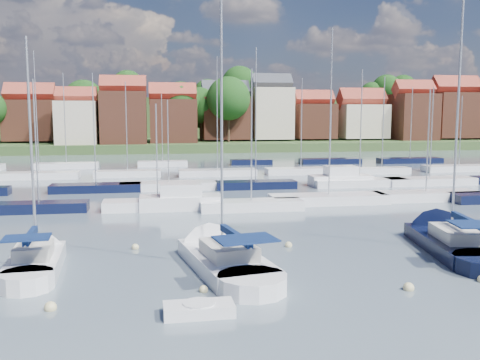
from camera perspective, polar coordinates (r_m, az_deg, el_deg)
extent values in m
plane|color=#495863|center=(66.62, -2.70, 0.07)|extent=(260.00, 260.00, 0.00)
cube|color=white|center=(30.48, -20.95, -8.60)|extent=(2.94, 6.26, 1.20)
cone|color=white|center=(34.14, -20.09, -6.88)|extent=(2.73, 3.13, 2.54)
cylinder|color=white|center=(27.58, -21.80, -10.31)|extent=(2.71, 2.71, 1.20)
cube|color=beige|center=(29.84, -21.14, -7.06)|extent=(1.94, 2.66, 0.70)
cylinder|color=#B2B2B7|center=(29.87, -21.38, 3.26)|extent=(0.14, 0.14, 11.31)
cylinder|color=#B2B2B7|center=(28.82, -21.45, -5.83)|extent=(0.32, 3.39, 0.10)
cube|color=#0E1F48|center=(28.79, -21.46, -5.54)|extent=(0.51, 3.23, 0.35)
cube|color=#0E1F48|center=(27.70, -21.80, -5.74)|extent=(2.26, 1.67, 0.08)
cube|color=white|center=(28.89, -1.57, -8.98)|extent=(4.71, 8.48, 1.20)
cone|color=white|center=(33.52, -4.24, -6.71)|extent=(3.98, 4.43, 3.34)
cylinder|color=white|center=(25.28, 1.30, -11.38)|extent=(3.88, 3.88, 1.20)
cube|color=beige|center=(28.12, -1.23, -7.43)|extent=(2.89, 3.70, 0.70)
cylinder|color=#B2B2B7|center=(28.26, -1.98, 7.14)|extent=(0.14, 0.14, 14.84)
cylinder|color=#B2B2B7|center=(26.89, -0.48, -6.24)|extent=(0.89, 4.40, 0.10)
cube|color=#0E1F48|center=(26.86, -0.48, -5.93)|extent=(1.05, 4.22, 0.35)
cube|color=#0E1F48|center=(25.50, 0.59, -6.30)|extent=(3.15, 2.48, 0.08)
cube|color=black|center=(34.95, 21.93, -6.64)|extent=(4.92, 9.01, 1.20)
cone|color=black|center=(39.83, 19.08, -4.85)|extent=(4.20, 4.68, 3.56)
cube|color=beige|center=(34.21, 22.37, -5.32)|extent=(3.04, 3.92, 0.70)
cylinder|color=#B2B2B7|center=(34.56, 22.25, 7.74)|extent=(0.14, 0.14, 16.18)
cylinder|color=#B2B2B7|center=(32.97, 23.22, -4.32)|extent=(0.88, 4.70, 0.10)
cube|color=#0E1F48|center=(32.94, 23.23, -4.06)|extent=(1.04, 4.50, 0.35)
cube|color=white|center=(22.74, -4.41, -13.69)|extent=(2.93, 1.39, 0.57)
cylinder|color=white|center=(22.68, -4.42, -13.32)|extent=(1.35, 1.35, 0.37)
sphere|color=beige|center=(24.64, -19.56, -12.93)|extent=(0.53, 0.53, 0.53)
sphere|color=beige|center=(25.51, -3.91, -11.81)|extent=(0.42, 0.42, 0.42)
sphere|color=beige|center=(26.90, 17.53, -11.12)|extent=(0.53, 0.53, 0.53)
sphere|color=beige|center=(33.66, 5.20, -7.10)|extent=(0.44, 0.44, 0.44)
sphere|color=beige|center=(33.62, -11.11, -7.22)|extent=(0.45, 0.45, 0.45)
cube|color=black|center=(47.82, -20.66, -2.82)|extent=(8.01, 2.24, 1.00)
cylinder|color=#B2B2B7|center=(47.21, -20.96, 3.86)|extent=(0.12, 0.12, 10.16)
cube|color=white|center=(46.54, -8.77, -2.70)|extent=(9.22, 2.58, 1.00)
cylinder|color=#B2B2B7|center=(45.98, -8.88, 2.94)|extent=(0.12, 0.12, 8.18)
cube|color=white|center=(45.73, 1.22, -2.79)|extent=(8.78, 2.46, 1.00)
cylinder|color=#B2B2B7|center=(45.07, 1.24, 4.78)|extent=(0.12, 0.12, 11.06)
cube|color=white|center=(49.61, 9.44, -2.10)|extent=(10.79, 3.02, 1.00)
cylinder|color=#B2B2B7|center=(48.96, 9.64, 7.10)|extent=(0.12, 0.12, 14.87)
cube|color=white|center=(53.85, 19.19, -1.67)|extent=(10.13, 2.84, 1.00)
cylinder|color=#B2B2B7|center=(53.32, 19.43, 3.96)|extent=(0.12, 0.12, 9.59)
cube|color=white|center=(46.37, -6.35, -2.51)|extent=(7.00, 2.60, 1.40)
cube|color=white|center=(46.20, -6.36, -1.16)|extent=(3.50, 2.20, 1.30)
cube|color=black|center=(58.14, -15.10, -0.88)|extent=(9.30, 2.60, 1.00)
cylinder|color=#B2B2B7|center=(57.62, -15.31, 5.27)|extent=(0.12, 0.12, 11.48)
cube|color=white|center=(58.23, -7.60, -0.68)|extent=(10.40, 2.91, 1.00)
cylinder|color=#B2B2B7|center=(57.77, -7.68, 4.12)|extent=(0.12, 0.12, 8.77)
cube|color=black|center=(58.55, 1.68, -0.58)|extent=(8.80, 2.46, 1.00)
cylinder|color=#B2B2B7|center=(58.01, 1.71, 6.94)|extent=(0.12, 0.12, 14.33)
cube|color=white|center=(61.83, 12.61, -0.33)|extent=(10.73, 3.00, 1.00)
cylinder|color=#B2B2B7|center=(61.33, 12.78, 5.76)|extent=(0.12, 0.12, 12.14)
cube|color=white|center=(65.27, 19.55, -0.19)|extent=(10.48, 2.93, 1.00)
cylinder|color=#B2B2B7|center=(64.82, 19.76, 4.76)|extent=(0.12, 0.12, 10.28)
cube|color=white|center=(61.89, 10.66, -0.14)|extent=(7.00, 2.60, 1.40)
cube|color=white|center=(61.76, 10.68, 0.88)|extent=(3.50, 2.20, 1.30)
cube|color=white|center=(71.70, -20.62, 0.40)|extent=(9.71, 2.72, 1.00)
cylinder|color=#B2B2B7|center=(71.26, -20.90, 6.75)|extent=(0.12, 0.12, 14.88)
cube|color=white|center=(70.68, -11.89, 0.62)|extent=(8.49, 2.38, 1.00)
cylinder|color=#B2B2B7|center=(70.25, -12.02, 5.61)|extent=(0.12, 0.12, 11.31)
cube|color=white|center=(70.39, -2.42, 0.74)|extent=(10.16, 2.85, 1.00)
cylinder|color=#B2B2B7|center=(69.94, -2.45, 7.10)|extent=(0.12, 0.12, 14.59)
cube|color=white|center=(72.75, 6.50, 0.91)|extent=(9.53, 2.67, 1.00)
cylinder|color=#B2B2B7|center=(72.33, 6.58, 6.00)|extent=(0.12, 0.12, 11.91)
cube|color=white|center=(75.22, 14.87, 0.92)|extent=(7.62, 2.13, 1.00)
cylinder|color=#B2B2B7|center=(74.81, 15.04, 5.93)|extent=(0.12, 0.12, 12.13)
cube|color=white|center=(81.83, 22.29, 1.12)|extent=(10.17, 2.85, 1.00)
cylinder|color=#B2B2B7|center=(81.48, 22.47, 4.87)|extent=(0.12, 0.12, 9.73)
cube|color=white|center=(83.55, -18.01, 1.42)|extent=(9.24, 2.59, 1.00)
cylinder|color=#B2B2B7|center=(83.17, -18.20, 6.28)|extent=(0.12, 0.12, 13.17)
cube|color=white|center=(83.35, -8.25, 1.69)|extent=(7.57, 2.12, 1.00)
cylinder|color=#B2B2B7|center=(83.00, -8.32, 5.55)|extent=(0.12, 0.12, 10.24)
cube|color=black|center=(84.93, 1.21, 1.86)|extent=(6.58, 1.84, 1.00)
cylinder|color=#B2B2B7|center=(84.63, 1.22, 4.90)|extent=(0.12, 0.12, 8.01)
cube|color=black|center=(88.20, 9.59, 1.96)|extent=(9.92, 2.78, 1.00)
cylinder|color=#B2B2B7|center=(87.86, 9.67, 5.84)|extent=(0.12, 0.12, 10.92)
cube|color=black|center=(92.46, 17.65, 1.96)|extent=(10.55, 2.95, 1.00)
cylinder|color=#B2B2B7|center=(92.13, 17.80, 5.84)|extent=(0.12, 0.12, 11.51)
cube|color=#3D5028|center=(143.08, -6.31, 3.99)|extent=(200.00, 70.00, 3.00)
cube|color=#3D5028|center=(167.86, -6.79, 6.07)|extent=(200.00, 60.00, 14.00)
cube|color=brown|center=(126.16, -21.38, 5.96)|extent=(10.37, 9.97, 8.73)
cube|color=#94382B|center=(126.20, -21.50, 8.51)|extent=(10.57, 5.13, 5.13)
cube|color=beige|center=(115.66, -16.96, 5.83)|extent=(8.09, 8.80, 8.96)
cube|color=#94382B|center=(115.69, -17.06, 8.54)|extent=(8.25, 4.00, 4.00)
cube|color=brown|center=(115.73, -12.27, 6.47)|extent=(9.36, 10.17, 10.97)
cube|color=#94382B|center=(115.85, -12.36, 9.75)|extent=(9.54, 4.63, 4.63)
cube|color=brown|center=(117.41, -7.16, 6.21)|extent=(9.90, 8.56, 9.42)
cube|color=#94382B|center=(117.45, -7.21, 9.10)|extent=(10.10, 4.90, 4.90)
cube|color=brown|center=(123.45, -1.58, 6.61)|extent=(10.59, 8.93, 9.49)
cube|color=#383A42|center=(123.53, -1.59, 9.41)|extent=(10.80, 5.24, 5.24)
cube|color=beige|center=(124.49, 3.35, 7.10)|extent=(9.01, 8.61, 11.65)
cube|color=#383A42|center=(124.67, 3.38, 10.29)|extent=(9.19, 4.46, 4.46)
cube|color=brown|center=(128.37, 7.81, 6.24)|extent=(9.10, 9.34, 8.00)
cube|color=#94382B|center=(128.38, 7.85, 8.52)|extent=(9.28, 4.50, 4.50)
cube|color=beige|center=(131.94, 12.79, 6.13)|extent=(10.86, 9.59, 7.88)
cube|color=#94382B|center=(131.96, 12.85, 8.41)|extent=(11.07, 5.37, 5.37)
cube|color=brown|center=(134.42, 17.93, 6.38)|extent=(9.18, 9.96, 10.97)
cube|color=#94382B|center=(134.52, 18.04, 9.19)|extent=(9.36, 4.54, 4.54)
cube|color=brown|center=(141.11, 21.85, 6.43)|extent=(11.39, 9.67, 10.76)
cube|color=#94382B|center=(141.24, 21.98, 9.18)|extent=(11.62, 5.64, 5.64)
cylinder|color=#382619|center=(155.17, 15.28, 7.07)|extent=(0.50, 0.50, 4.47)
sphere|color=#174A17|center=(155.29, 15.36, 9.31)|extent=(8.18, 8.18, 8.18)
cylinder|color=#382619|center=(122.17, -4.16, 5.12)|extent=(0.50, 0.50, 4.46)
sphere|color=#174A17|center=(122.09, -4.19, 7.96)|extent=(8.15, 8.15, 8.15)
cylinder|color=#382619|center=(141.19, -0.05, 7.35)|extent=(0.50, 0.50, 5.15)
sphere|color=#174A17|center=(141.38, -0.05, 10.19)|extent=(9.41, 9.41, 9.41)
cylinder|color=#382619|center=(142.08, -11.84, 7.24)|extent=(0.50, 0.50, 4.56)
sphere|color=#174A17|center=(142.23, -11.91, 9.74)|extent=(8.34, 8.34, 8.34)
cylinder|color=#382619|center=(131.89, -16.22, 5.16)|extent=(0.50, 0.50, 5.15)
sphere|color=#174A17|center=(131.85, -16.33, 8.20)|extent=(9.42, 9.42, 9.42)
cylinder|color=#382619|center=(136.55, -22.63, 6.04)|extent=(0.50, 0.50, 3.42)
sphere|color=#174A17|center=(136.57, -22.73, 7.99)|extent=(6.26, 6.26, 6.26)
cylinder|color=#382619|center=(132.19, -0.04, 5.15)|extent=(0.50, 0.50, 3.77)
sphere|color=#174A17|center=(132.10, -0.04, 7.37)|extent=(6.89, 6.89, 6.89)
cylinder|color=#382619|center=(117.85, -1.22, 5.25)|extent=(0.50, 0.50, 5.21)
sphere|color=#174A17|center=(117.82, -1.23, 8.69)|extent=(9.53, 9.53, 9.53)
cylinder|color=#382619|center=(145.15, 19.35, 4.78)|extent=(0.50, 0.50, 2.97)
sphere|color=#174A17|center=(145.06, 19.42, 6.37)|extent=(5.44, 5.44, 5.44)
cylinder|color=#382619|center=(119.66, -6.27, 5.15)|extent=(0.50, 0.50, 4.84)
sphere|color=#174A17|center=(119.60, -6.32, 8.30)|extent=(8.85, 8.85, 8.85)
cylinder|color=#382619|center=(153.70, 13.85, 6.99)|extent=(0.50, 0.50, 3.72)
sphere|color=#174A17|center=(153.78, 13.90, 8.86)|extent=(6.80, 6.80, 6.80)
cylinder|color=#382619|center=(134.82, 17.94, 4.90)|extent=(0.50, 0.50, 4.05)
sphere|color=#174A17|center=(134.74, 18.03, 7.24)|extent=(7.40, 7.40, 7.40)
cylinder|color=#382619|center=(139.69, -3.44, 7.07)|extent=(0.50, 0.50, 3.93)
sphere|color=#174A17|center=(139.78, -3.46, 9.26)|extent=(7.19, 7.19, 7.19)
cylinder|color=#382619|center=(131.61, 7.59, 5.09)|extent=(0.50, 0.50, 3.82)
sphere|color=#174A17|center=(131.52, 7.62, 7.35)|extent=(6.99, 6.99, 6.99)
cylinder|color=#382619|center=(119.28, -14.12, 4.64)|extent=(0.50, 0.50, 3.48)
sphere|color=#174A17|center=(119.17, -14.19, 6.91)|extent=(6.37, 6.37, 6.37)
cylinder|color=#382619|center=(144.14, 17.58, 4.84)|extent=(0.50, 0.50, 2.99)
sphere|color=#174A17|center=(144.05, 17.64, 6.45)|extent=(5.46, 5.46, 5.46)
cylinder|color=#382619|center=(125.30, -4.22, 4.90)|extent=(0.50, 0.50, 3.25)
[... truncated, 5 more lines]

